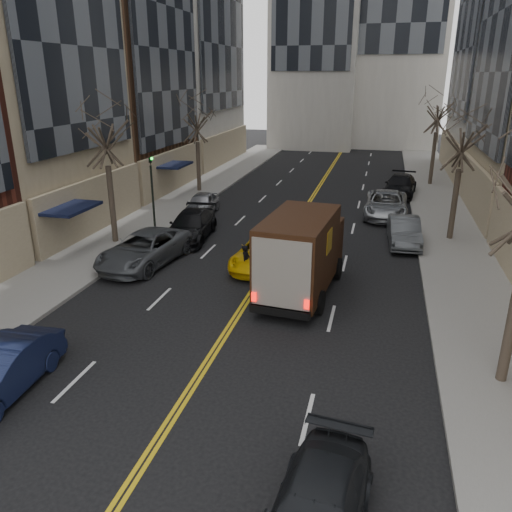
{
  "coord_description": "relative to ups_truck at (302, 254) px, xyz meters",
  "views": [
    {
      "loc": [
        4.87,
        -2.99,
        8.61
      ],
      "look_at": [
        0.55,
        14.07,
        2.2
      ],
      "focal_mm": 35.0,
      "sensor_mm": 36.0,
      "label": 1
    }
  ],
  "objects": [
    {
      "name": "parked_lf_d",
      "position": [
        -7.11,
        5.8,
        -0.99
      ],
      "size": [
        2.62,
        5.36,
        1.5
      ],
      "primitive_type": "imported",
      "rotation": [
        0.0,
        0.0,
        0.1
      ],
      "color": "black",
      "rests_on": "ground"
    },
    {
      "name": "tree_lf_far",
      "position": [
        -10.78,
        16.99,
        4.28
      ],
      "size": [
        3.2,
        3.2,
        8.12
      ],
      "color": "#382D23",
      "rests_on": "sidewalk_left"
    },
    {
      "name": "sidewalk_left",
      "position": [
        -10.98,
        10.99,
        -1.67
      ],
      "size": [
        4.0,
        66.0,
        0.15
      ],
      "primitive_type": "cube",
      "color": "slate",
      "rests_on": "ground"
    },
    {
      "name": "tree_lf_mid",
      "position": [
        -10.78,
        3.99,
        4.86
      ],
      "size": [
        3.2,
        3.2,
        8.91
      ],
      "color": "#382D23",
      "rests_on": "sidewalk_left"
    },
    {
      "name": "traffic_signal",
      "position": [
        -9.38,
        5.99,
        1.08
      ],
      "size": [
        0.29,
        0.26,
        4.7
      ],
      "color": "black",
      "rests_on": "sidewalk_left"
    },
    {
      "name": "tree_rt_far",
      "position": [
        6.82,
        23.99,
        5.0
      ],
      "size": [
        3.2,
        3.2,
        9.11
      ],
      "color": "#382D23",
      "rests_on": "sidewalk_right"
    },
    {
      "name": "tree_rt_mid",
      "position": [
        6.82,
        8.99,
        4.43
      ],
      "size": [
        3.2,
        3.2,
        8.32
      ],
      "color": "#382D23",
      "rests_on": "sidewalk_right"
    },
    {
      "name": "taxi",
      "position": [
        -2.28,
        2.61,
        -1.08
      ],
      "size": [
        2.44,
        4.9,
        1.33
      ],
      "primitive_type": "imported",
      "rotation": [
        0.0,
        0.0,
        -0.05
      ],
      "color": "#E8B609",
      "rests_on": "ground"
    },
    {
      "name": "parked_rt_c",
      "position": [
        4.32,
        19.51,
        -0.97
      ],
      "size": [
        2.74,
        5.52,
        1.54
      ],
      "primitive_type": "imported",
      "rotation": [
        0.0,
        0.0,
        -0.11
      ],
      "color": "black",
      "rests_on": "ground"
    },
    {
      "name": "parked_rt_b",
      "position": [
        3.33,
        13.27,
        -0.95
      ],
      "size": [
        2.7,
        5.74,
        1.59
      ],
      "primitive_type": "imported",
      "rotation": [
        0.0,
        0.0,
        -0.01
      ],
      "color": "#9DA1A5",
      "rests_on": "ground"
    },
    {
      "name": "parked_lf_b",
      "position": [
        -7.1,
        -9.05,
        -1.02
      ],
      "size": [
        1.78,
        4.48,
        1.45
      ],
      "primitive_type": "imported",
      "rotation": [
        0.0,
        0.0,
        0.06
      ],
      "color": "#111938",
      "rests_on": "ground"
    },
    {
      "name": "parked_lf_c",
      "position": [
        -7.8,
        1.49,
        -0.96
      ],
      "size": [
        3.26,
        5.88,
        1.56
      ],
      "primitive_type": "imported",
      "rotation": [
        0.0,
        0.0,
        -0.12
      ],
      "color": "#494C50",
      "rests_on": "ground"
    },
    {
      "name": "ups_truck",
      "position": [
        0.0,
        0.0,
        0.0
      ],
      "size": [
        3.01,
        6.5,
        3.46
      ],
      "rotation": [
        0.0,
        0.0,
        -0.09
      ],
      "color": "black",
      "rests_on": "ground"
    },
    {
      "name": "parked_lf_e",
      "position": [
        -8.28,
        10.75,
        -1.04
      ],
      "size": [
        2.02,
        4.28,
        1.41
      ],
      "primitive_type": "imported",
      "rotation": [
        0.0,
        0.0,
        0.09
      ],
      "color": "#97999E",
      "rests_on": "ground"
    },
    {
      "name": "pedestrian",
      "position": [
        -2.68,
        1.15,
        -0.99
      ],
      "size": [
        0.43,
        0.59,
        1.5
      ],
      "primitive_type": "imported",
      "rotation": [
        0.0,
        0.0,
        1.43
      ],
      "color": "black",
      "rests_on": "ground"
    },
    {
      "name": "parked_rt_a",
      "position": [
        4.32,
        7.67,
        -1.01
      ],
      "size": [
        1.8,
        4.52,
        1.46
      ],
      "primitive_type": "imported",
      "rotation": [
        0.0,
        0.0,
        0.06
      ],
      "color": "#45484C",
      "rests_on": "ground"
    },
    {
      "name": "sidewalk_right",
      "position": [
        7.02,
        10.99,
        -1.67
      ],
      "size": [
        4.0,
        66.0,
        0.15
      ],
      "primitive_type": "cube",
      "color": "slate",
      "rests_on": "ground"
    }
  ]
}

